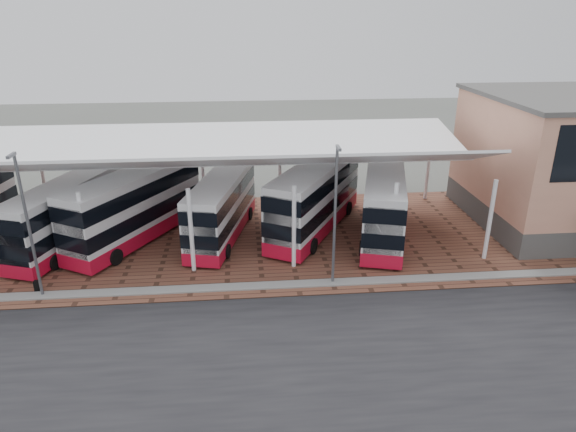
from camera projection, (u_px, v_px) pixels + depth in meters
The scene contains 13 objects.
ground at pixel (313, 353), 23.34m from camera, with size 140.00×140.00×0.00m, color #4F514B.
road at pixel (316, 367), 22.41m from camera, with size 120.00×14.00×0.02m, color black.
forecourt at pixel (316, 235), 35.50m from camera, with size 72.00×16.00×0.06m, color brown.
north_kerb at pixel (298, 284), 29.04m from camera, with size 120.00×0.80×0.14m, color gray.
canopy at pixel (195, 153), 33.54m from camera, with size 37.00×11.63×7.07m.
lamp_west at pixel (28, 223), 26.33m from camera, with size 0.16×0.90×8.07m.
lamp_east at pixel (335, 212), 27.67m from camera, with size 0.16×0.90×8.07m.
bus_1 at pixel (67, 215), 33.16m from camera, with size 5.57×10.55×4.26m.
bus_2 at pixel (135, 207), 33.98m from camera, with size 7.85×11.06×4.64m.
bus_3 at pixel (222, 208), 34.50m from camera, with size 4.66×10.38×4.17m.
bus_4 at pixel (315, 198), 35.46m from camera, with size 7.87×11.25×4.71m.
bus_5 at pixel (384, 205), 34.61m from camera, with size 5.29×11.14×4.48m.
suitcase at pixel (38, 286), 28.28m from camera, with size 0.37×0.26×0.63m, color black.
Camera 1 is at (-2.86, -19.12, 14.53)m, focal length 32.00 mm.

